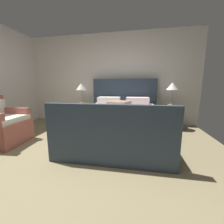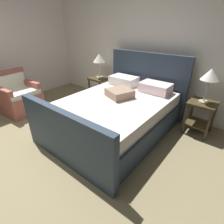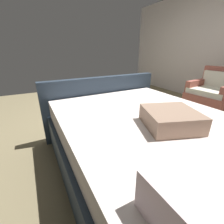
# 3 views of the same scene
# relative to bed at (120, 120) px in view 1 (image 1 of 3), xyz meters

# --- Properties ---
(ground_plane) EXTENTS (4.91, 5.46, 0.02)m
(ground_plane) POSITION_rel_bed_xyz_m (-0.49, -1.49, -0.37)
(ground_plane) COLOR #7F7252
(wall_back) EXTENTS (5.03, 0.12, 2.56)m
(wall_back) POSITION_rel_bed_xyz_m (-0.49, 1.31, 0.92)
(wall_back) COLOR silver
(wall_back) RESTS_ON ground
(bed) EXTENTS (1.78, 2.32, 1.28)m
(bed) POSITION_rel_bed_xyz_m (0.00, 0.00, 0.00)
(bed) COLOR #2A3747
(bed) RESTS_ON ground
(nightstand_right) EXTENTS (0.44, 0.44, 0.60)m
(nightstand_right) POSITION_rel_bed_xyz_m (1.20, 0.86, 0.05)
(nightstand_right) COLOR #3F331D
(nightstand_right) RESTS_ON ground
(table_lamp_right) EXTENTS (0.28, 0.28, 0.57)m
(table_lamp_right) POSITION_rel_bed_xyz_m (1.20, 0.86, 0.70)
(table_lamp_right) COLOR #B7B293
(table_lamp_right) RESTS_ON nightstand_right
(nightstand_left) EXTENTS (0.44, 0.44, 0.60)m
(nightstand_left) POSITION_rel_bed_xyz_m (-1.19, 0.83, 0.05)
(nightstand_left) COLOR #3F331D
(nightstand_left) RESTS_ON ground
(table_lamp_left) EXTENTS (0.29, 0.29, 0.56)m
(table_lamp_left) POSITION_rel_bed_xyz_m (-1.19, 0.83, 0.69)
(table_lamp_left) COLOR #B7B293
(table_lamp_left) RESTS_ON nightstand_left
(armchair) EXTENTS (0.79, 0.78, 0.90)m
(armchair) POSITION_rel_bed_xyz_m (-2.15, -0.78, -0.01)
(armchair) COLOR #A15548
(armchair) RESTS_ON ground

